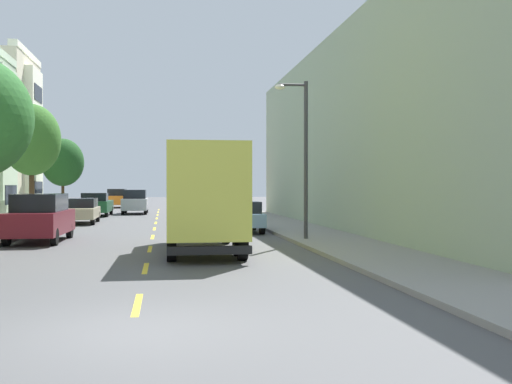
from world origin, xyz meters
TOP-DOWN VIEW (x-y plane):
  - ground_plane at (0.00, 30.00)m, footprint 160.00×160.00m
  - sidewalk_left at (-7.10, 28.00)m, footprint 3.20×120.00m
  - sidewalk_right at (7.10, 28.00)m, footprint 3.20×120.00m
  - lane_centerline_dashes at (0.00, 24.50)m, footprint 0.14×47.20m
  - apartment_block_opposite at (13.70, 20.00)m, footprint 10.00×36.00m
  - street_tree_third at (-6.40, 23.29)m, footprint 3.01×3.01m
  - street_tree_farthest at (-6.40, 33.02)m, footprint 2.85×2.85m
  - street_lamp at (5.94, 13.67)m, footprint 1.35×0.28m
  - delivery_box_truck at (1.80, 10.62)m, footprint 2.46×7.44m
  - parked_suv_burgundy at (-4.42, 15.42)m, footprint 2.03×4.83m
  - parked_sedan_navy at (4.46, 31.01)m, footprint 1.89×4.53m
  - parked_pickup_red at (4.39, 39.79)m, footprint 2.09×5.33m
  - parked_pickup_forest at (-4.48, 36.03)m, footprint 2.03×5.31m
  - parked_hatchback_sky at (4.24, 18.98)m, footprint 1.74×4.00m
  - parked_suv_orange at (-4.31, 53.50)m, footprint 2.02×4.83m
  - parked_wagon_champagne at (-4.38, 27.29)m, footprint 1.92×4.74m
  - moving_silver_sedan at (-1.80, 39.20)m, footprint 1.95×4.80m

SIDE VIEW (x-z plane):
  - ground_plane at x=0.00m, z-range 0.00..0.00m
  - lane_centerline_dashes at x=0.00m, z-range 0.00..0.01m
  - sidewalk_left at x=-7.10m, z-range 0.00..0.14m
  - sidewalk_right at x=7.10m, z-range 0.00..0.14m
  - parked_sedan_navy at x=4.46m, z-range 0.03..1.46m
  - parked_hatchback_sky at x=4.24m, z-range 0.01..1.51m
  - parked_wagon_champagne at x=-4.38m, z-range 0.05..1.55m
  - parked_pickup_red at x=4.39m, z-range -0.04..1.69m
  - parked_pickup_forest at x=-4.48m, z-range -0.04..1.69m
  - parked_suv_burgundy at x=-4.42m, z-range 0.02..1.95m
  - parked_suv_orange at x=-4.31m, z-range 0.02..1.95m
  - moving_silver_sedan at x=-1.80m, z-range 0.02..1.95m
  - delivery_box_truck at x=1.80m, z-range 0.21..3.74m
  - street_lamp at x=5.94m, z-range 0.67..6.94m
  - street_tree_farthest at x=-6.40m, z-range 1.18..6.54m
  - street_tree_third at x=-6.40m, z-range 1.45..7.87m
  - apartment_block_opposite at x=13.70m, z-range 0.00..9.81m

